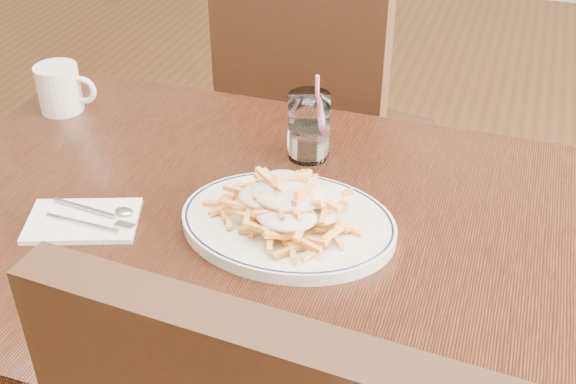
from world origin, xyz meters
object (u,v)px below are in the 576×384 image
(chair_far, at_px, (316,127))
(water_glass, at_px, (309,130))
(loaded_fries, at_px, (288,199))
(fries_plate, at_px, (288,223))
(table, at_px, (261,258))
(coffee_mug, at_px, (60,88))

(chair_far, xyz_separation_m, water_glass, (0.12, -0.48, 0.26))
(loaded_fries, bearing_deg, chair_far, 102.77)
(fries_plate, bearing_deg, chair_far, 102.77)
(chair_far, bearing_deg, table, -81.12)
(table, distance_m, water_glass, 0.25)
(table, xyz_separation_m, water_glass, (0.02, 0.21, 0.13))
(table, relative_size, fries_plate, 2.97)
(fries_plate, bearing_deg, loaded_fries, -90.00)
(table, distance_m, loaded_fries, 0.14)
(chair_far, distance_m, water_glass, 0.56)
(water_glass, distance_m, coffee_mug, 0.52)
(chair_far, xyz_separation_m, loaded_fries, (0.16, -0.70, 0.27))
(water_glass, height_order, coffee_mug, water_glass)
(table, bearing_deg, water_glass, 85.91)
(loaded_fries, bearing_deg, water_glass, 99.04)
(fries_plate, bearing_deg, water_glass, 99.04)
(table, xyz_separation_m, loaded_fries, (0.05, -0.01, 0.14))
(loaded_fries, distance_m, water_glass, 0.22)
(table, distance_m, fries_plate, 0.10)
(fries_plate, xyz_separation_m, coffee_mug, (-0.55, 0.24, 0.04))
(chair_far, relative_size, fries_plate, 2.35)
(table, bearing_deg, loaded_fries, -10.02)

